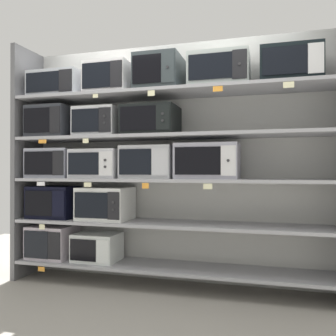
% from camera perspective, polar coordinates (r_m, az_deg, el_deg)
% --- Properties ---
extents(ground, '(7.04, 6.00, 0.02)m').
position_cam_1_polar(ground, '(2.72, -6.32, -24.61)').
color(ground, gray).
extents(back_panel, '(3.24, 0.04, 2.39)m').
position_cam_1_polar(back_panel, '(3.68, 1.10, 0.98)').
color(back_panel, '#B2B2AD').
rests_on(back_panel, ground).
extents(upright_left, '(0.05, 0.48, 2.39)m').
position_cam_1_polar(upright_left, '(4.13, -21.20, 0.86)').
color(upright_left, '#5B5B5E').
rests_on(upright_left, ground).
extents(shelf_0, '(3.04, 0.48, 0.03)m').
position_cam_1_polar(shelf_0, '(3.55, -0.00, -15.36)').
color(shelf_0, '#99999E').
rests_on(shelf_0, ground).
extents(microwave_0, '(0.43, 0.39, 0.33)m').
position_cam_1_polar(microwave_0, '(4.02, -17.71, -10.93)').
color(microwave_0, '#BEB2BE').
rests_on(microwave_0, shelf_0).
extents(microwave_1, '(0.43, 0.35, 0.27)m').
position_cam_1_polar(microwave_1, '(3.77, -11.09, -12.08)').
color(microwave_1, silver).
rests_on(microwave_1, shelf_0).
extents(price_tag_0, '(0.07, 0.00, 0.04)m').
position_cam_1_polar(price_tag_0, '(3.85, -19.30, -14.77)').
color(price_tag_0, orange).
extents(shelf_1, '(3.04, 0.48, 0.03)m').
position_cam_1_polar(shelf_1, '(3.46, -0.00, -8.76)').
color(shelf_1, '#99999E').
extents(microwave_2, '(0.47, 0.37, 0.33)m').
position_cam_1_polar(microwave_2, '(3.95, -17.45, -5.11)').
color(microwave_2, black).
rests_on(microwave_2, shelf_1).
extents(microwave_3, '(0.49, 0.42, 0.32)m').
position_cam_1_polar(microwave_3, '(3.67, -9.80, -5.52)').
color(microwave_3, silver).
rests_on(microwave_3, shelf_1).
extents(price_tag_1, '(0.06, 0.00, 0.05)m').
position_cam_1_polar(price_tag_1, '(3.77, -19.21, -8.74)').
color(price_tag_1, beige).
extents(shelf_2, '(3.04, 0.48, 0.03)m').
position_cam_1_polar(shelf_2, '(3.43, -0.00, -1.92)').
color(shelf_2, '#99999E').
extents(microwave_4, '(0.47, 0.39, 0.30)m').
position_cam_1_polar(microwave_4, '(3.94, -17.47, 0.70)').
color(microwave_4, '#9699AA').
rests_on(microwave_4, shelf_2).
extents(microwave_5, '(0.49, 0.42, 0.28)m').
position_cam_1_polar(microwave_5, '(3.68, -10.80, 0.64)').
color(microwave_5, '#BABBC2').
rests_on(microwave_5, shelf_2).
extents(microwave_6, '(0.50, 0.37, 0.31)m').
position_cam_1_polar(microwave_6, '(3.48, -3.00, 0.92)').
color(microwave_6, '#B0B2B7').
rests_on(microwave_6, shelf_2).
extents(microwave_7, '(0.57, 0.40, 0.32)m').
position_cam_1_polar(microwave_7, '(3.34, 6.27, 1.06)').
color(microwave_7, '#9D9CAC').
rests_on(microwave_7, shelf_2).
extents(price_tag_2, '(0.09, 0.00, 0.04)m').
position_cam_1_polar(price_tag_2, '(3.74, -19.37, -2.36)').
color(price_tag_2, white).
extents(price_tag_3, '(0.08, 0.00, 0.04)m').
position_cam_1_polar(price_tag_3, '(3.47, -12.53, -2.58)').
color(price_tag_3, beige).
extents(price_tag_4, '(0.06, 0.00, 0.05)m').
position_cam_1_polar(price_tag_4, '(3.24, -3.57, -2.81)').
color(price_tag_4, orange).
extents(price_tag_5, '(0.08, 0.00, 0.05)m').
position_cam_1_polar(price_tag_5, '(3.10, 6.27, -2.90)').
color(price_tag_5, beige).
extents(shelf_3, '(3.04, 0.48, 0.03)m').
position_cam_1_polar(shelf_3, '(3.44, -0.00, 4.96)').
color(shelf_3, '#99999E').
extents(microwave_8, '(0.43, 0.40, 0.32)m').
position_cam_1_polar(microwave_8, '(3.98, -17.67, 6.82)').
color(microwave_8, '#2C2F35').
rests_on(microwave_8, shelf_3).
extents(microwave_9, '(0.44, 0.34, 0.29)m').
position_cam_1_polar(microwave_9, '(3.72, -10.92, 7.06)').
color(microwave_9, silver).
rests_on(microwave_9, shelf_3).
extents(microwave_10, '(0.51, 0.42, 0.28)m').
position_cam_1_polar(microwave_10, '(3.50, -2.70, 7.41)').
color(microwave_10, black).
rests_on(microwave_10, shelf_3).
extents(price_tag_6, '(0.09, 0.00, 0.04)m').
position_cam_1_polar(price_tag_6, '(3.74, -19.14, 3.97)').
color(price_tag_6, orange).
extents(price_tag_7, '(0.06, 0.00, 0.04)m').
position_cam_1_polar(price_tag_7, '(3.49, -12.83, 4.20)').
color(price_tag_7, beige).
extents(shelf_4, '(3.04, 0.48, 0.03)m').
position_cam_1_polar(shelf_4, '(3.50, -0.00, 11.69)').
color(shelf_4, '#99999E').
extents(microwave_11, '(0.55, 0.35, 0.27)m').
position_cam_1_polar(microwave_11, '(4.01, -16.96, 12.32)').
color(microwave_11, '#B0B6BD').
rests_on(microwave_11, shelf_4).
extents(microwave_12, '(0.44, 0.37, 0.31)m').
position_cam_1_polar(microwave_12, '(3.74, -9.20, 13.59)').
color(microwave_12, silver).
rests_on(microwave_12, shelf_4).
extents(microwave_13, '(0.42, 0.44, 0.34)m').
position_cam_1_polar(microwave_13, '(3.57, -1.35, 14.51)').
color(microwave_13, '#2C3436').
rests_on(microwave_13, shelf_4).
extents(microwave_14, '(0.54, 0.38, 0.31)m').
position_cam_1_polar(microwave_14, '(3.44, 8.09, 14.82)').
color(microwave_14, '#9DA7A2').
rests_on(microwave_14, shelf_4).
extents(microwave_15, '(0.51, 0.40, 0.30)m').
position_cam_1_polar(microwave_15, '(3.42, 18.72, 14.91)').
color(microwave_15, black).
rests_on(microwave_15, shelf_4).
extents(price_tag_8, '(0.05, 0.00, 0.04)m').
position_cam_1_polar(price_tag_8, '(3.50, -11.35, 11.08)').
color(price_tag_8, beige).
extents(price_tag_9, '(0.06, 0.00, 0.05)m').
position_cam_1_polar(price_tag_9, '(3.29, -2.66, 11.68)').
color(price_tag_9, beige).
extents(price_tag_10, '(0.08, 0.00, 0.04)m').
position_cam_1_polar(price_tag_10, '(3.16, 7.83, 12.24)').
color(price_tag_10, orange).
extents(price_tag_11, '(0.08, 0.00, 0.05)m').
position_cam_1_polar(price_tag_11, '(3.13, 18.45, 12.32)').
color(price_tag_11, beige).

